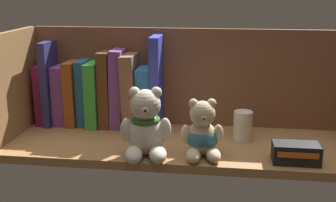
{
  "coord_description": "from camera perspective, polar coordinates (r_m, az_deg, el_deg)",
  "views": [
    {
      "loc": [
        9.55,
        -97.12,
        39.24
      ],
      "look_at": [
        -3.45,
        0.0,
        12.23
      ],
      "focal_mm": 45.87,
      "sensor_mm": 36.0,
      "label": 1
    }
  ],
  "objects": [
    {
      "name": "shelf_side_panel_left",
      "position": [
        1.13,
        -19.93,
        1.56
      ],
      "size": [
        1.6,
        29.64,
        27.98
      ],
      "primitive_type": "cube",
      "color": "#9E7042",
      "rests_on": "ground"
    },
    {
      "name": "small_product_box",
      "position": [
        0.96,
        16.64,
        -6.61
      ],
      "size": [
        9.94,
        5.67,
        4.32
      ],
      "color": "black",
      "rests_on": "shelf_board"
    },
    {
      "name": "book_1",
      "position": [
        1.21,
        -15.13,
        2.45
      ],
      "size": [
        2.01,
        12.24,
        22.53
      ],
      "primitive_type": "cube",
      "color": "navy",
      "rests_on": "shelf_board"
    },
    {
      "name": "book_3",
      "position": [
        1.19,
        -12.28,
        1.16
      ],
      "size": [
        2.76,
        11.39,
        17.31
      ],
      "primitive_type": "cube",
      "rotation": [
        0.0,
        -0.01,
        0.0
      ],
      "color": "#9E4B1C",
      "rests_on": "shelf_board"
    },
    {
      "name": "teddy_bear_larger",
      "position": [
        0.94,
        -2.97,
        -3.5
      ],
      "size": [
        11.55,
        11.98,
        15.59
      ],
      "color": "beige",
      "rests_on": "shelf_board"
    },
    {
      "name": "book_0",
      "position": [
        1.22,
        -16.0,
        1.02
      ],
      "size": [
        1.98,
        10.77,
        16.18
      ],
      "primitive_type": "cube",
      "color": "maroon",
      "rests_on": "shelf_board"
    },
    {
      "name": "book_7",
      "position": [
        1.15,
        -6.49,
        1.8
      ],
      "size": [
        3.49,
        10.41,
        20.73
      ],
      "primitive_type": "cube",
      "rotation": [
        0.0,
        0.02,
        0.0
      ],
      "color": "#7C4794",
      "rests_on": "shelf_board"
    },
    {
      "name": "book_5",
      "position": [
        1.17,
        -9.52,
        1.08
      ],
      "size": [
        3.05,
        12.57,
        17.31
      ],
      "primitive_type": "cube",
      "color": "green",
      "rests_on": "shelf_board"
    },
    {
      "name": "pillar_candle",
      "position": [
        1.06,
        9.91,
        -3.25
      ],
      "size": [
        4.57,
        4.57,
        7.23
      ],
      "primitive_type": "cylinder",
      "color": "silver",
      "rests_on": "shelf_board"
    },
    {
      "name": "book_10",
      "position": [
        1.13,
        -1.33,
        2.59
      ],
      "size": [
        2.52,
        14.51,
        24.53
      ],
      "primitive_type": "cube",
      "rotation": [
        0.0,
        -0.0,
        0.0
      ],
      "color": "#383DB9",
      "rests_on": "shelf_board"
    },
    {
      "name": "teddy_bear_smaller",
      "position": [
        0.95,
        4.55,
        -4.4
      ],
      "size": [
        9.69,
        10.33,
        13.08
      ],
      "color": "beige",
      "rests_on": "shelf_board"
    },
    {
      "name": "shelf_board",
      "position": [
        1.05,
        1.88,
        -5.99
      ],
      "size": [
        82.96,
        27.24,
        2.0
      ],
      "primitive_type": "cube",
      "color": "#9E7042",
      "rests_on": "ground"
    },
    {
      "name": "book_9",
      "position": [
        1.14,
        -2.92,
        0.6
      ],
      "size": [
        3.55,
        12.3,
        16.2
      ],
      "primitive_type": "cube",
      "rotation": [
        0.0,
        0.0,
        0.0
      ],
      "color": "#317EC5",
      "rests_on": "shelf_board"
    },
    {
      "name": "book_4",
      "position": [
        1.18,
        -10.96,
        1.2
      ],
      "size": [
        2.65,
        9.21,
        17.6
      ],
      "primitive_type": "cube",
      "color": "#29669F",
      "rests_on": "shelf_board"
    },
    {
      "name": "book_6",
      "position": [
        1.16,
        -8.04,
        1.72
      ],
      "size": [
        2.82,
        10.89,
        20.18
      ],
      "primitive_type": "cube",
      "color": "brown",
      "rests_on": "shelf_board"
    },
    {
      "name": "book_8",
      "position": [
        1.14,
        -4.76,
        1.48
      ],
      "size": [
        4.04,
        13.17,
        19.69
      ],
      "primitive_type": "cube",
      "rotation": [
        0.0,
        -0.03,
        0.0
      ],
      "color": "#906045",
      "rests_on": "shelf_board"
    },
    {
      "name": "book_2",
      "position": [
        1.2,
        -13.73,
        0.91
      ],
      "size": [
        3.39,
        9.86,
        15.99
      ],
      "primitive_type": "cube",
      "color": "#783F92",
      "rests_on": "shelf_board"
    },
    {
      "name": "shelf_back_panel",
      "position": [
        1.15,
        2.66,
        2.66
      ],
      "size": [
        85.36,
        1.2,
        27.98
      ],
      "primitive_type": "cube",
      "color": "brown",
      "rests_on": "ground"
    }
  ]
}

